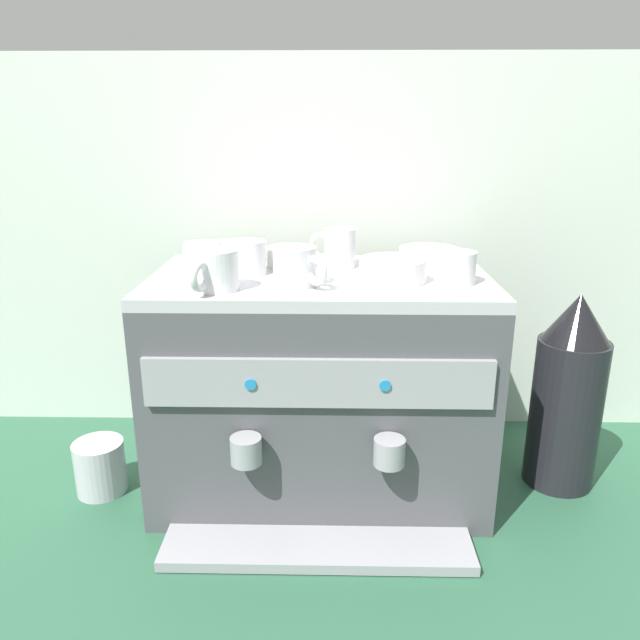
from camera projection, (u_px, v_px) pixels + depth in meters
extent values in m
plane|color=#28563D|center=(320.00, 480.00, 1.33)|extent=(4.00, 4.00, 0.00)
cube|color=silver|center=(323.00, 251.00, 1.48)|extent=(2.80, 0.03, 0.91)
cube|color=#4C4C51|center=(320.00, 388.00, 1.27)|extent=(0.67, 0.38, 0.44)
cube|color=#B7B7BC|center=(320.00, 280.00, 1.19)|extent=(0.67, 0.38, 0.02)
cube|color=#939399|center=(318.00, 383.00, 1.05)|extent=(0.61, 0.01, 0.09)
cylinder|color=#1E7AB7|center=(251.00, 384.00, 1.05)|extent=(0.02, 0.01, 0.02)
cylinder|color=#1E7AB7|center=(385.00, 385.00, 1.04)|extent=(0.02, 0.01, 0.02)
cube|color=#939399|center=(317.00, 547.00, 1.10)|extent=(0.57, 0.12, 0.02)
cylinder|color=#939399|center=(246.00, 450.00, 1.07)|extent=(0.06, 0.06, 0.05)
cylinder|color=#939399|center=(389.00, 452.00, 1.06)|extent=(0.06, 0.06, 0.05)
cylinder|color=white|center=(216.00, 270.00, 1.07)|extent=(0.08, 0.08, 0.07)
torus|color=white|center=(200.00, 277.00, 1.02)|extent=(0.03, 0.06, 0.06)
cylinder|color=white|center=(456.00, 267.00, 1.12)|extent=(0.07, 0.07, 0.06)
torus|color=white|center=(461.00, 262.00, 1.16)|extent=(0.03, 0.05, 0.05)
cylinder|color=white|center=(204.00, 259.00, 1.17)|extent=(0.08, 0.08, 0.07)
torus|color=white|center=(191.00, 256.00, 1.21)|extent=(0.04, 0.05, 0.05)
cylinder|color=white|center=(295.00, 266.00, 1.10)|extent=(0.08, 0.08, 0.07)
torus|color=white|center=(315.00, 271.00, 1.07)|extent=(0.05, 0.05, 0.05)
cylinder|color=white|center=(248.00, 257.00, 1.19)|extent=(0.07, 0.07, 0.07)
torus|color=white|center=(235.00, 253.00, 1.23)|extent=(0.04, 0.05, 0.05)
cylinder|color=white|center=(340.00, 248.00, 1.24)|extent=(0.06, 0.06, 0.08)
torus|color=white|center=(322.00, 246.00, 1.27)|extent=(0.05, 0.04, 0.06)
cylinder|color=white|center=(393.00, 270.00, 1.14)|extent=(0.13, 0.13, 0.04)
cylinder|color=white|center=(392.00, 278.00, 1.14)|extent=(0.07, 0.07, 0.01)
cylinder|color=white|center=(223.00, 254.00, 1.28)|extent=(0.10, 0.10, 0.04)
cylinder|color=white|center=(224.00, 261.00, 1.29)|extent=(0.06, 0.06, 0.01)
cylinder|color=white|center=(428.00, 258.00, 1.25)|extent=(0.12, 0.12, 0.04)
cylinder|color=white|center=(428.00, 265.00, 1.25)|extent=(0.07, 0.07, 0.01)
cylinder|color=white|center=(289.00, 257.00, 1.26)|extent=(0.09, 0.09, 0.04)
cylinder|color=white|center=(289.00, 264.00, 1.26)|extent=(0.05, 0.05, 0.01)
cylinder|color=black|center=(565.00, 413.00, 1.28)|extent=(0.15, 0.15, 0.33)
cone|color=black|center=(578.00, 318.00, 1.22)|extent=(0.14, 0.14, 0.10)
cylinder|color=#B7B7BC|center=(100.00, 467.00, 1.28)|extent=(0.11, 0.11, 0.11)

